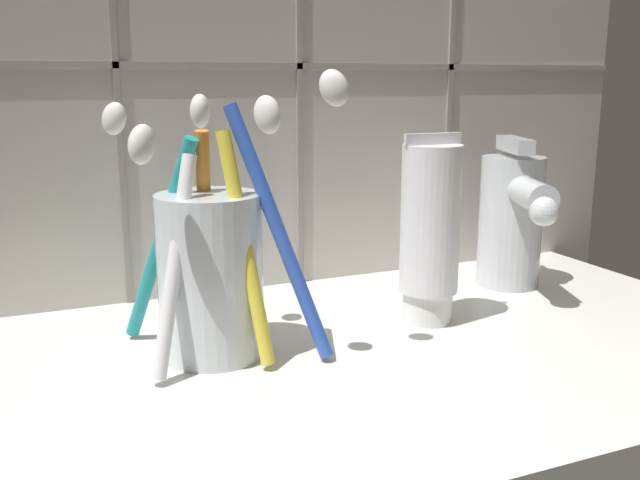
# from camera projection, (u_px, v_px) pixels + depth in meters

# --- Properties ---
(sink_counter) EXTENTS (0.59, 0.34, 0.02)m
(sink_counter) POSITION_uv_depth(u_px,v_px,m) (370.00, 361.00, 0.48)
(sink_counter) COLOR silver
(sink_counter) RESTS_ON ground
(toothbrush_cup) EXTENTS (0.14, 0.12, 0.18)m
(toothbrush_cup) POSITION_uv_depth(u_px,v_px,m) (211.00, 266.00, 0.45)
(toothbrush_cup) COLOR silver
(toothbrush_cup) RESTS_ON sink_counter
(toothpaste_tube) EXTENTS (0.04, 0.04, 0.14)m
(toothpaste_tube) POSITION_uv_depth(u_px,v_px,m) (430.00, 231.00, 0.51)
(toothpaste_tube) COLOR white
(toothpaste_tube) RESTS_ON sink_counter
(sink_faucet) EXTENTS (0.06, 0.11, 0.13)m
(sink_faucet) POSITION_uv_depth(u_px,v_px,m) (513.00, 216.00, 0.60)
(sink_faucet) COLOR silver
(sink_faucet) RESTS_ON sink_counter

